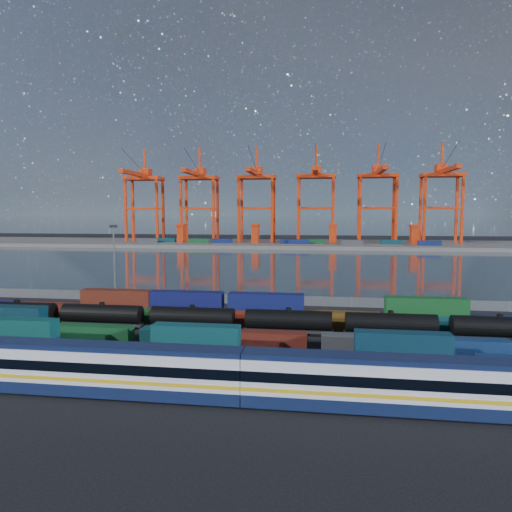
# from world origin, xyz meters

# --- Properties ---
(ground) EXTENTS (700.00, 700.00, 0.00)m
(ground) POSITION_xyz_m (0.00, 0.00, 0.00)
(ground) COLOR black
(ground) RESTS_ON ground
(harbor_water) EXTENTS (700.00, 700.00, 0.00)m
(harbor_water) POSITION_xyz_m (0.00, 105.00, 0.01)
(harbor_water) COLOR #29353B
(harbor_water) RESTS_ON ground
(far_quay) EXTENTS (700.00, 70.00, 2.00)m
(far_quay) POSITION_xyz_m (0.00, 210.00, 1.00)
(far_quay) COLOR #514F4C
(far_quay) RESTS_ON ground
(distant_mountains) EXTENTS (2470.00, 1100.00, 520.00)m
(distant_mountains) POSITION_xyz_m (63.02, 1600.00, 220.29)
(distant_mountains) COLOR #1E2630
(distant_mountains) RESTS_ON ground
(passenger_train) EXTENTS (77.95, 3.20, 5.50)m
(passenger_train) POSITION_xyz_m (-6.77, -22.16, 2.76)
(passenger_train) COLOR silver
(passenger_train) RESTS_ON ground
(container_row_south) EXTENTS (125.69, 2.28, 4.86)m
(container_row_south) POSITION_xyz_m (-15.11, -10.32, 2.15)
(container_row_south) COLOR #3A3C3F
(container_row_south) RESTS_ON ground
(container_row_mid) EXTENTS (140.09, 2.34, 4.99)m
(container_row_mid) POSITION_xyz_m (-14.16, -3.37, 2.03)
(container_row_mid) COLOR #424548
(container_row_mid) RESTS_ON ground
(container_row_north) EXTENTS (129.58, 2.60, 5.53)m
(container_row_north) POSITION_xyz_m (-1.43, 10.01, 2.17)
(container_row_north) COLOR navy
(container_row_north) RESTS_ON ground
(tanker_string) EXTENTS (122.48, 3.00, 4.30)m
(tanker_string) POSITION_xyz_m (-14.46, 4.78, 2.15)
(tanker_string) COLOR black
(tanker_string) RESTS_ON ground
(waterfront_fence) EXTENTS (160.12, 0.12, 2.20)m
(waterfront_fence) POSITION_xyz_m (-0.00, 28.00, 1.00)
(waterfront_fence) COLOR #595B5E
(waterfront_fence) RESTS_ON ground
(yard_light_mast) EXTENTS (1.60, 0.40, 16.60)m
(yard_light_mast) POSITION_xyz_m (-30.00, 26.00, 9.30)
(yard_light_mast) COLOR slate
(yard_light_mast) RESTS_ON ground
(gantry_cranes) EXTENTS (197.61, 43.41, 58.78)m
(gantry_cranes) POSITION_xyz_m (-7.50, 203.44, 36.03)
(gantry_cranes) COLOR red
(gantry_cranes) RESTS_ON ground
(quay_containers) EXTENTS (172.58, 10.99, 2.60)m
(quay_containers) POSITION_xyz_m (-11.00, 195.46, 3.30)
(quay_containers) COLOR navy
(quay_containers) RESTS_ON far_quay
(straddle_carriers) EXTENTS (140.00, 7.00, 11.10)m
(straddle_carriers) POSITION_xyz_m (-2.50, 200.00, 7.82)
(straddle_carriers) COLOR red
(straddle_carriers) RESTS_ON far_quay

